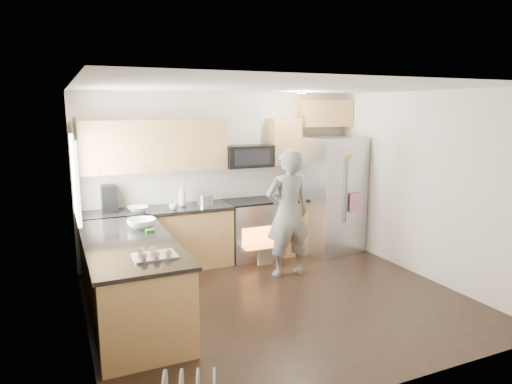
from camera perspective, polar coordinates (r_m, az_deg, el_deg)
name	(u,v)px	position (r m, az deg, el deg)	size (l,w,h in m)	color
ground	(279,300)	(5.87, 2.88, -13.32)	(4.50, 4.50, 0.00)	black
room_shell	(277,167)	(5.41, 2.62, 3.12)	(4.54, 4.04, 2.62)	silver
back_cabinet_run	(192,202)	(6.93, -7.97, -1.30)	(4.45, 0.64, 2.50)	tan
peninsula	(131,279)	(5.42, -15.33, -10.46)	(0.96, 2.36, 1.03)	tan
stove_range	(251,216)	(7.25, -0.66, -3.01)	(0.76, 0.97, 1.79)	#B7B7BC
refrigerator	(332,195)	(7.62, 9.46, -0.38)	(1.04, 0.87, 1.90)	#B7B7BC
person	(288,213)	(6.42, 4.02, -2.67)	(0.66, 0.44, 1.82)	gray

